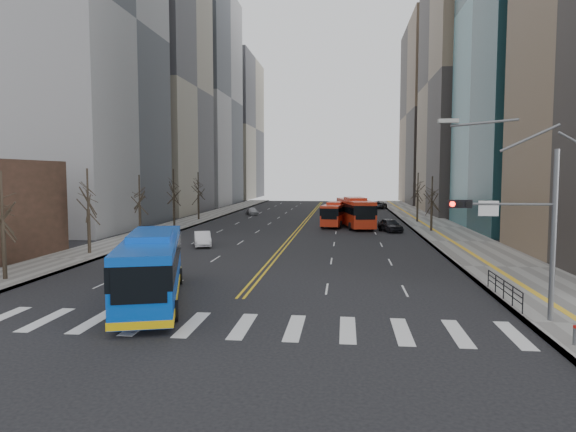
% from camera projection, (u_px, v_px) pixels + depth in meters
% --- Properties ---
extents(ground, '(220.00, 220.00, 0.00)m').
position_uv_depth(ground, '(217.00, 325.00, 23.36)').
color(ground, black).
extents(sidewalk_right, '(7.00, 130.00, 0.15)m').
position_uv_depth(sidewalk_right, '(437.00, 227.00, 65.99)').
color(sidewalk_right, slate).
rests_on(sidewalk_right, ground).
extents(sidewalk_left, '(5.00, 130.00, 0.15)m').
position_uv_depth(sidewalk_left, '(181.00, 224.00, 69.75)').
color(sidewalk_left, slate).
rests_on(sidewalk_left, ground).
extents(crosswalk, '(26.70, 4.00, 0.01)m').
position_uv_depth(crosswalk, '(217.00, 325.00, 23.36)').
color(crosswalk, silver).
rests_on(crosswalk, ground).
extents(centerline, '(0.55, 100.00, 0.01)m').
position_uv_depth(centerline, '(307.00, 220.00, 77.84)').
color(centerline, gold).
rests_on(centerline, ground).
extents(office_towers, '(83.00, 134.00, 58.00)m').
position_uv_depth(office_towers, '(314.00, 76.00, 89.26)').
color(office_towers, '#959598').
rests_on(office_towers, ground).
extents(signal_mast, '(5.37, 0.37, 9.39)m').
position_uv_depth(signal_mast, '(521.00, 218.00, 23.42)').
color(signal_mast, slate).
rests_on(signal_mast, ground).
extents(pedestrian_railing, '(0.06, 6.06, 1.02)m').
position_uv_depth(pedestrian_railing, '(504.00, 286.00, 27.65)').
color(pedestrian_railing, black).
rests_on(pedestrian_railing, sidewalk_right).
extents(street_trees, '(35.20, 47.20, 7.60)m').
position_uv_depth(street_trees, '(230.00, 192.00, 57.98)').
color(street_trees, black).
rests_on(street_trees, ground).
extents(blue_bus, '(6.38, 13.23, 3.76)m').
position_uv_depth(blue_bus, '(152.00, 265.00, 27.67)').
color(blue_bus, blue).
rests_on(blue_bus, ground).
extents(red_bus_near, '(3.76, 10.35, 3.24)m').
position_uv_depth(red_bus_near, '(336.00, 212.00, 68.21)').
color(red_bus_near, red).
rests_on(red_bus_near, ground).
extents(red_bus_far, '(5.04, 12.61, 3.87)m').
position_uv_depth(red_bus_far, '(355.00, 211.00, 66.68)').
color(red_bus_far, red).
rests_on(red_bus_far, ground).
extents(car_white, '(2.78, 4.53, 1.41)m').
position_uv_depth(car_white, '(202.00, 239.00, 49.08)').
color(car_white, white).
rests_on(car_white, ground).
extents(car_dark_mid, '(3.13, 4.96, 1.57)m').
position_uv_depth(car_dark_mid, '(390.00, 225.00, 61.49)').
color(car_dark_mid, black).
rests_on(car_dark_mid, ground).
extents(car_silver, '(2.99, 4.35, 1.17)m').
position_uv_depth(car_silver, '(252.00, 211.00, 87.11)').
color(car_silver, '#A5A4AA').
rests_on(car_silver, ground).
extents(car_dark_far, '(3.69, 5.37, 1.36)m').
position_uv_depth(car_dark_far, '(379.00, 205.00, 102.22)').
color(car_dark_far, black).
rests_on(car_dark_far, ground).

